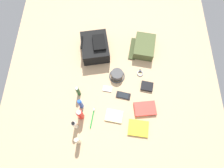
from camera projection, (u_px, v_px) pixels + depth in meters
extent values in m
cube|color=tan|center=(112.00, 86.00, 1.79)|extent=(2.64, 2.02, 0.02)
cube|color=black|center=(95.00, 47.00, 1.85)|extent=(0.34, 0.30, 0.14)
cube|color=black|center=(99.00, 43.00, 1.77)|extent=(0.19, 0.14, 0.03)
cylinder|color=black|center=(82.00, 42.00, 1.78)|extent=(0.14, 0.02, 0.02)
cube|color=#47512D|center=(144.00, 47.00, 1.88)|extent=(0.29, 0.23, 0.10)
cube|color=#394124|center=(133.00, 49.00, 1.92)|extent=(0.26, 0.11, 0.01)
cylinder|color=#484848|center=(117.00, 75.00, 1.77)|extent=(0.11, 0.11, 0.06)
torus|color=#484848|center=(117.00, 76.00, 1.80)|extent=(0.15, 0.15, 0.01)
cylinder|color=beige|center=(78.00, 141.00, 1.52)|extent=(0.04, 0.04, 0.14)
cylinder|color=beige|center=(76.00, 140.00, 1.45)|extent=(0.03, 0.03, 0.01)
cylinder|color=white|center=(75.00, 125.00, 1.56)|extent=(0.04, 0.04, 0.16)
cylinder|color=black|center=(73.00, 123.00, 1.48)|extent=(0.03, 0.03, 0.01)
cylinder|color=red|center=(80.00, 115.00, 1.60)|extent=(0.05, 0.05, 0.15)
cylinder|color=silver|center=(79.00, 112.00, 1.52)|extent=(0.04, 0.04, 0.01)
cylinder|color=blue|center=(81.00, 104.00, 1.63)|extent=(0.03, 0.03, 0.15)
cylinder|color=blue|center=(79.00, 101.00, 1.56)|extent=(0.03, 0.03, 0.01)
cylinder|color=#19471E|center=(78.00, 91.00, 1.68)|extent=(0.03, 0.03, 0.14)
cylinder|color=silver|center=(77.00, 88.00, 1.61)|extent=(0.02, 0.02, 0.01)
cube|color=yellow|center=(138.00, 128.00, 1.62)|extent=(0.16, 0.19, 0.02)
cube|color=white|center=(138.00, 128.00, 1.62)|extent=(0.15, 0.18, 0.01)
cube|color=red|center=(145.00, 109.00, 1.68)|extent=(0.15, 0.20, 0.03)
cube|color=white|center=(145.00, 109.00, 1.68)|extent=(0.14, 0.20, 0.02)
cube|color=black|center=(123.00, 95.00, 1.73)|extent=(0.09, 0.14, 0.01)
cube|color=black|center=(123.00, 95.00, 1.73)|extent=(0.07, 0.10, 0.00)
cube|color=#B7B7BC|center=(107.00, 89.00, 1.76)|extent=(0.06, 0.09, 0.01)
cylinder|color=silver|center=(109.00, 89.00, 1.75)|extent=(0.03, 0.03, 0.00)
torus|color=#99999E|center=(140.00, 73.00, 1.82)|extent=(0.06, 0.06, 0.01)
cylinder|color=black|center=(140.00, 71.00, 1.82)|extent=(0.03, 0.03, 0.01)
cylinder|color=#198C33|center=(92.00, 118.00, 1.66)|extent=(0.18, 0.04, 0.01)
cube|color=white|center=(94.00, 109.00, 1.67)|extent=(0.02, 0.01, 0.01)
cube|color=black|center=(147.00, 86.00, 1.76)|extent=(0.11, 0.13, 0.02)
cube|color=beige|center=(114.00, 116.00, 1.66)|extent=(0.13, 0.17, 0.02)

